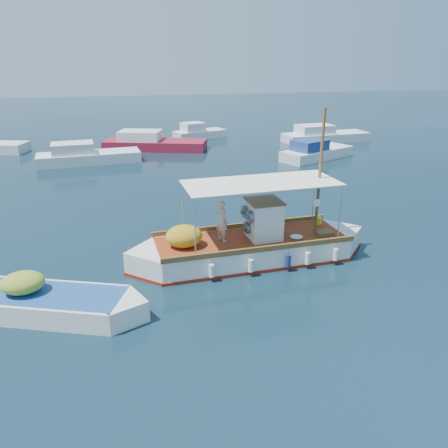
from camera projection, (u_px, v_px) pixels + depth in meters
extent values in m
plane|color=black|center=(252.00, 258.00, 17.62)|extent=(160.00, 160.00, 0.00)
cube|color=white|center=(251.00, 251.00, 17.37)|extent=(7.53, 2.78, 1.09)
cube|color=white|center=(158.00, 263.00, 16.41)|extent=(2.48, 2.48, 1.09)
cube|color=white|center=(334.00, 241.00, 18.33)|extent=(2.48, 2.48, 1.09)
cube|color=maroon|center=(251.00, 259.00, 17.49)|extent=(7.63, 2.86, 0.18)
cube|color=maroon|center=(251.00, 239.00, 17.18)|extent=(7.52, 2.58, 0.06)
cube|color=brown|center=(241.00, 225.00, 18.26)|extent=(7.53, 0.41, 0.20)
cube|color=brown|center=(263.00, 249.00, 16.02)|extent=(7.53, 0.41, 0.20)
cube|color=white|center=(264.00, 220.00, 17.04)|extent=(1.24, 1.34, 1.49)
cube|color=brown|center=(264.00, 201.00, 16.76)|extent=(1.34, 1.44, 0.06)
cylinder|color=slate|center=(251.00, 217.00, 16.48)|extent=(0.24, 0.50, 0.50)
cylinder|color=slate|center=(246.00, 212.00, 17.05)|extent=(0.24, 0.50, 0.50)
cylinder|color=slate|center=(248.00, 227.00, 16.96)|extent=(0.24, 0.50, 0.50)
cylinder|color=brown|center=(320.00, 173.00, 17.00)|extent=(0.12, 0.12, 4.96)
cylinder|color=brown|center=(301.00, 184.00, 16.94)|extent=(1.79, 0.15, 0.08)
cylinder|color=silver|center=(183.00, 209.00, 17.11)|extent=(0.05, 0.05, 2.23)
cylinder|color=silver|center=(195.00, 229.00, 15.16)|extent=(0.05, 0.05, 2.23)
cylinder|color=silver|center=(314.00, 197.00, 18.57)|extent=(0.05, 0.05, 2.23)
cylinder|color=silver|center=(340.00, 214.00, 16.61)|extent=(0.05, 0.05, 2.23)
cube|color=white|center=(261.00, 183.00, 16.46)|extent=(5.94, 2.62, 0.04)
ellipsoid|color=#BC8F1B|center=(184.00, 236.00, 16.34)|extent=(1.43, 1.24, 0.83)
cube|color=#D5C612|center=(277.00, 226.00, 17.93)|extent=(0.25, 0.19, 0.40)
cylinder|color=#D5C612|center=(318.00, 221.00, 18.58)|extent=(0.31, 0.31, 0.34)
cube|color=brown|center=(324.00, 233.00, 17.57)|extent=(0.66, 0.47, 0.12)
cylinder|color=#B2B2B2|center=(296.00, 238.00, 17.10)|extent=(0.52, 0.52, 0.12)
cylinder|color=white|center=(317.00, 203.00, 16.22)|extent=(0.30, 0.04, 0.30)
cylinder|color=white|center=(211.00, 271.00, 15.58)|extent=(0.21, 0.21, 0.48)
cylinder|color=navy|center=(288.00, 261.00, 16.35)|extent=(0.21, 0.21, 0.48)
cylinder|color=white|center=(336.00, 254.00, 16.86)|extent=(0.21, 0.21, 0.48)
imported|color=beige|center=(222.00, 221.00, 16.67)|extent=(0.62, 0.71, 1.64)
cube|color=white|center=(51.00, 307.00, 13.71)|extent=(4.99, 3.41, 0.91)
cube|color=white|center=(121.00, 312.00, 13.40)|extent=(1.69, 1.69, 0.91)
cube|color=#1F488E|center=(49.00, 295.00, 13.55)|extent=(4.92, 3.22, 0.05)
ellipsoid|color=#95AB30|center=(23.00, 283.00, 13.53)|extent=(1.64, 1.51, 0.67)
cube|color=silver|center=(90.00, 159.00, 33.18)|extent=(7.70, 3.05, 1.00)
cube|color=silver|center=(73.00, 148.00, 32.52)|extent=(3.18, 2.30, 0.80)
cube|color=maroon|center=(156.00, 146.00, 38.01)|extent=(9.15, 5.44, 1.00)
cube|color=silver|center=(140.00, 135.00, 37.79)|extent=(4.07, 3.37, 0.80)
cube|color=silver|center=(317.00, 155.00, 34.52)|extent=(6.69, 4.65, 1.00)
cube|color=navy|center=(310.00, 145.00, 33.65)|extent=(3.09, 2.76, 0.80)
cube|color=silver|center=(326.00, 138.00, 41.59)|extent=(8.38, 3.17, 1.00)
cube|color=silver|center=(315.00, 129.00, 40.92)|extent=(3.43, 2.44, 0.80)
cube|color=silver|center=(200.00, 135.00, 43.04)|extent=(5.39, 3.44, 1.00)
cube|color=silver|center=(193.00, 127.00, 42.35)|extent=(2.43, 2.23, 0.80)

